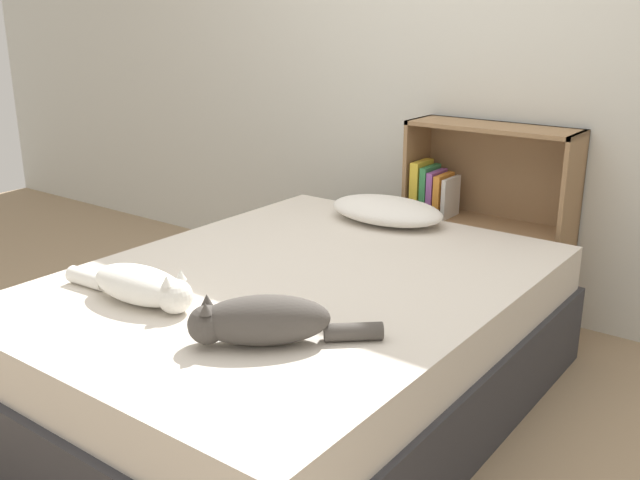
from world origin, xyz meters
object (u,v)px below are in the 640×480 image
Objects in this scene: bed at (296,341)px; bookshelf at (483,217)px; cat_light at (141,286)px; cat_dark at (260,321)px; pillow at (387,210)px.

bookshelf is at bearing 81.67° from bed.
cat_light is 0.60× the size of bookshelf.
bookshelf is (0.18, 1.22, 0.23)m from bed.
cat_dark is 1.71m from bookshelf.
cat_light is 1.21× the size of cat_dark.
cat_dark reaches higher than bed.
bookshelf is at bearing -128.94° from cat_dark.
bed is at bearing 59.77° from cat_light.
pillow is 0.51m from bookshelf.
bookshelf reaches higher than bed.
bed is at bearing -82.39° from pillow.
cat_light reaches higher than bed.
cat_dark reaches higher than pillow.
pillow reaches higher than bed.
cat_light is (-0.14, -1.29, 0.00)m from pillow.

